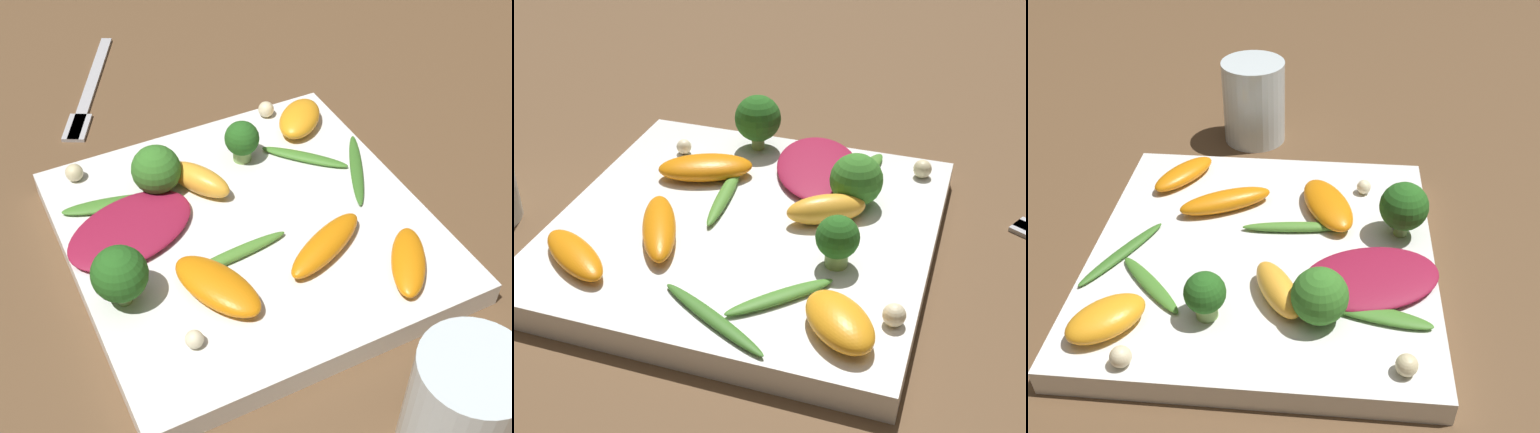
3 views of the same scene
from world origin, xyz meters
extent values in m
plane|color=brown|center=(0.00, 0.00, 0.00)|extent=(2.40, 2.40, 0.00)
cube|color=white|center=(0.00, 0.00, 0.01)|extent=(0.27, 0.27, 0.02)
cylinder|color=silver|center=(0.21, 0.03, 0.04)|extent=(0.06, 0.06, 0.09)
ellipsoid|color=maroon|center=(-0.03, -0.08, 0.03)|extent=(0.10, 0.12, 0.01)
ellipsoid|color=orange|center=(0.05, 0.04, 0.03)|extent=(0.06, 0.08, 0.02)
ellipsoid|color=orange|center=(0.05, -0.05, 0.03)|extent=(0.08, 0.06, 0.02)
ellipsoid|color=orange|center=(0.09, 0.08, 0.03)|extent=(0.07, 0.06, 0.01)
ellipsoid|color=#FCAD33|center=(-0.05, -0.02, 0.03)|extent=(0.06, 0.05, 0.02)
ellipsoid|color=orange|center=(-0.09, 0.09, 0.03)|extent=(0.06, 0.06, 0.02)
cylinder|color=#7A9E51|center=(-0.07, -0.05, 0.03)|extent=(0.01, 0.01, 0.01)
sphere|color=#387A28|center=(-0.07, -0.05, 0.04)|extent=(0.04, 0.04, 0.04)
cylinder|color=#84AD5B|center=(-0.07, 0.03, 0.03)|extent=(0.02, 0.02, 0.01)
sphere|color=#26601E|center=(-0.07, 0.03, 0.04)|extent=(0.03, 0.03, 0.03)
cylinder|color=#84AD5B|center=(0.03, -0.11, 0.03)|extent=(0.01, 0.01, 0.02)
sphere|color=#26601E|center=(0.03, -0.11, 0.05)|extent=(0.04, 0.04, 0.04)
ellipsoid|color=#518E33|center=(0.03, -0.02, 0.02)|extent=(0.02, 0.09, 0.01)
ellipsoid|color=#47842D|center=(-0.07, -0.09, 0.02)|extent=(0.03, 0.08, 0.01)
ellipsoid|color=#47842D|center=(-0.05, 0.08, 0.02)|extent=(0.06, 0.06, 0.01)
ellipsoid|color=#3D7528|center=(-0.02, 0.11, 0.02)|extent=(0.08, 0.05, 0.01)
sphere|color=beige|center=(-0.11, -0.10, 0.03)|extent=(0.01, 0.01, 0.01)
sphere|color=beige|center=(-0.12, 0.08, 0.03)|extent=(0.01, 0.01, 0.01)
sphere|color=beige|center=(0.08, -0.08, 0.03)|extent=(0.01, 0.01, 0.01)
camera|label=1|loc=(0.35, -0.17, 0.40)|focal=50.00mm
camera|label=2|loc=(-0.15, 0.40, 0.31)|focal=50.00mm
camera|label=3|loc=(-0.36, -0.05, 0.33)|focal=42.00mm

